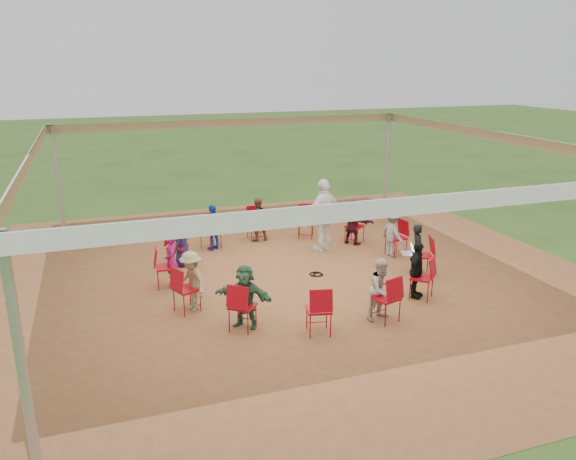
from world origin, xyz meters
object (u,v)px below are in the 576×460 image
object	(u,v)px
chair_9	(242,306)
person_seated_6	(171,260)
chair_7	(166,267)
chair_8	(187,290)
standing_person	(324,215)
cable_coil	(317,274)
person_seated_10	(416,270)
person_seated_3	(257,219)
person_seated_7	(192,281)
chair_3	(306,221)
person_seated_5	(182,241)
chair_6	(177,247)
chair_12	(422,278)
chair_10	(319,310)
person_seated_4	(214,227)
chair_2	(355,226)
laptop	(410,251)
person_seated_1	(393,233)
chair_4	(256,223)
person_seated_2	(353,222)
person_seated_9	(382,289)
chair_1	(396,238)
chair_5	(211,232)
chair_0	(422,256)
chair_11	(386,298)
person_seated_0	(417,250)
person_seated_8	(245,296)

from	to	relation	value
chair_9	person_seated_6	size ratio (longest dim) A/B	0.77
chair_7	chair_8	bearing A→B (deg)	13.85
standing_person	cable_coil	world-z (taller)	standing_person
person_seated_10	person_seated_3	bearing A→B (deg)	69.23
chair_7	person_seated_7	distance (m)	1.34
chair_3	person_seated_5	xyz separation A→B (m)	(-3.51, -1.09, 0.14)
person_seated_7	chair_6	bearing A→B (deg)	154.67
person_seated_3	person_seated_5	size ratio (longest dim) A/B	1.00
chair_12	chair_7	bearing A→B (deg)	110.77
chair_7	chair_10	xyz separation A→B (m)	(2.24, -3.01, 0.00)
chair_10	person_seated_4	bearing A→B (deg)	110.30
chair_3	standing_person	distance (m)	1.27
chair_2	laptop	distance (m)	2.52
person_seated_1	laptop	distance (m)	1.27
chair_4	person_seated_2	world-z (taller)	person_seated_2
standing_person	cable_coil	distance (m)	1.96
person_seated_1	person_seated_9	xyz separation A→B (m)	(-1.94, -3.03, 0.00)
chair_2	person_seated_4	distance (m)	3.68
chair_1	chair_7	xyz separation A→B (m)	(-5.61, -0.20, 0.00)
chair_5	person_seated_7	world-z (taller)	person_seated_7
chair_10	person_seated_2	bearing A→B (deg)	69.70
chair_5	person_seated_1	world-z (taller)	person_seated_1
chair_4	person_seated_5	world-z (taller)	person_seated_5
chair_9	chair_4	bearing A→B (deg)	110.77
person_seated_7	laptop	xyz separation A→B (m)	(4.91, 0.23, -0.03)
chair_5	person_seated_3	distance (m)	1.34
chair_0	chair_6	xyz separation A→B (m)	(-5.06, 2.43, 0.00)
chair_7	chair_11	size ratio (longest dim) A/B	1.00
chair_10	chair_12	world-z (taller)	same
chair_5	person_seated_10	xyz separation A→B (m)	(3.27, -4.42, 0.14)
chair_7	person_seated_1	world-z (taller)	person_seated_1
chair_11	cable_coil	world-z (taller)	chair_11
person_seated_0	cable_coil	bearing A→B (deg)	90.15
chair_5	chair_8	world-z (taller)	same
chair_11	person_seated_8	xyz separation A→B (m)	(-2.50, 0.63, 0.14)
person_seated_6	chair_7	bearing A→B (deg)	-90.00
chair_2	person_seated_9	world-z (taller)	person_seated_9
person_seated_2	laptop	xyz separation A→B (m)	(0.24, -2.44, -0.03)
person_seated_9	cable_coil	xyz separation A→B (m)	(-0.29, 2.45, -0.57)
person_seated_2	person_seated_8	world-z (taller)	same
standing_person	chair_2	bearing A→B (deg)	174.03
laptop	chair_12	bearing A→B (deg)	177.93
chair_5	person_seated_10	bearing A→B (deg)	96.77
person_seated_3	person_seated_9	xyz separation A→B (m)	(0.84, -5.31, 0.00)
chair_1	person_seated_2	world-z (taller)	person_seated_2
person_seated_5	person_seated_9	size ratio (longest dim) A/B	1.00
chair_6	person_seated_7	size ratio (longest dim) A/B	0.77
chair_2	chair_9	distance (m)	5.62
chair_2	chair_8	distance (m)	5.62
chair_11	person_seated_4	size ratio (longest dim) A/B	0.77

